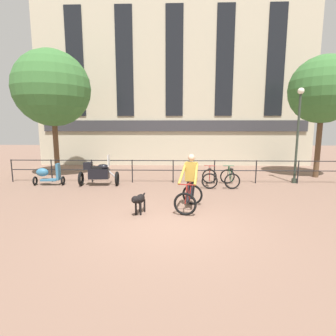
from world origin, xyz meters
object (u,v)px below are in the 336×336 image
(parked_bicycle_near_lamp, at_px, (209,178))
(parked_scooter, at_px, (48,175))
(cyclist_with_bike, at_px, (190,185))
(parked_bicycle_mid_left, at_px, (230,178))
(street_lamp, at_px, (298,131))
(dog, at_px, (139,200))
(parked_motorcycle, at_px, (98,173))

(parked_bicycle_near_lamp, xyz_separation_m, parked_scooter, (-7.05, -0.04, 0.10))
(cyclist_with_bike, bearing_deg, parked_bicycle_mid_left, 73.83)
(cyclist_with_bike, height_order, parked_scooter, cyclist_with_bike)
(parked_bicycle_mid_left, xyz_separation_m, parked_scooter, (-7.92, -0.04, 0.10))
(cyclist_with_bike, height_order, street_lamp, street_lamp)
(cyclist_with_bike, bearing_deg, dog, -143.87)
(street_lamp, bearing_deg, dog, -144.96)
(dog, distance_m, street_lamp, 8.16)
(parked_bicycle_near_lamp, bearing_deg, parked_scooter, 6.92)
(parked_scooter, relative_size, street_lamp, 0.31)
(cyclist_with_bike, distance_m, parked_bicycle_mid_left, 3.70)
(parked_motorcycle, height_order, parked_scooter, parked_motorcycle)
(dog, height_order, parked_bicycle_near_lamp, parked_bicycle_near_lamp)
(cyclist_with_bike, bearing_deg, parked_scooter, 167.21)
(street_lamp, bearing_deg, cyclist_with_bike, -141.54)
(street_lamp, bearing_deg, parked_bicycle_near_lamp, -168.70)
(cyclist_with_bike, bearing_deg, parked_motorcycle, 155.15)
(parked_bicycle_mid_left, relative_size, parked_scooter, 0.85)
(parked_motorcycle, distance_m, parked_bicycle_mid_left, 5.68)
(parked_bicycle_mid_left, bearing_deg, parked_scooter, 0.70)
(parked_motorcycle, relative_size, parked_scooter, 1.31)
(parked_bicycle_near_lamp, relative_size, parked_scooter, 0.90)
(parked_motorcycle, relative_size, street_lamp, 0.41)
(parked_bicycle_near_lamp, distance_m, parked_scooter, 7.05)
(dog, relative_size, parked_motorcycle, 0.52)
(parked_motorcycle, bearing_deg, street_lamp, -88.48)
(street_lamp, bearing_deg, parked_motorcycle, -174.54)
(dog, relative_size, street_lamp, 0.21)
(parked_bicycle_near_lamp, height_order, parked_scooter, parked_scooter)
(parked_motorcycle, relative_size, parked_bicycle_mid_left, 1.54)
(cyclist_with_bike, height_order, parked_bicycle_near_lamp, cyclist_with_bike)
(cyclist_with_bike, xyz_separation_m, street_lamp, (4.98, 3.95, 1.61))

